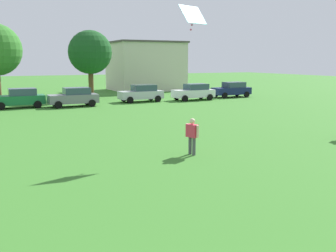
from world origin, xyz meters
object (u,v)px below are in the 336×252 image
Objects in this scene: kite at (193,16)px; parked_car_silver_3 at (142,93)px; parked_car_white_4 at (194,92)px; parked_car_navy_5 at (232,89)px; parked_car_green_1 at (20,98)px; tree_far_right at (90,52)px; adult_bystander at (192,133)px; parked_car_gray_2 at (74,97)px.

kite is 0.35× the size of parked_car_silver_3.
parked_car_silver_3 and parked_car_white_4 have the same top height.
parked_car_silver_3 is 1.00× the size of parked_car_navy_5.
parked_car_green_1 is at bearing 0.43° from parked_car_silver_3.
tree_far_right is at bearing -21.44° from parked_car_navy_5.
parked_car_green_1 is 1.00× the size of parked_car_navy_5.
parked_car_silver_3 is (6.24, 21.47, -0.10)m from adult_bystander.
tree_far_right is (-9.03, 6.71, 4.05)m from parked_car_white_4.
tree_far_right is (7.87, 5.96, 4.05)m from parked_car_green_1.
kite is 0.35× the size of parked_car_navy_5.
parked_car_navy_5 is at bearing -175.74° from parked_car_gray_2.
parked_car_green_1 is at bearing 177.57° from adult_bystander.
parked_car_white_4 is at bearing 134.37° from adult_bystander.
parked_car_green_1 is 1.00× the size of parked_car_white_4.
parked_car_silver_3 reaches higher than adult_bystander.
parked_car_silver_3 is at bearing 147.81° from adult_bystander.
parked_car_silver_3 is at bearing -58.99° from tree_far_right.
adult_bystander is at bearing -95.66° from tree_far_right.
tree_far_right is at bearing -142.89° from parked_car_green_1.
adult_bystander is 23.74m from parked_car_white_4.
parked_car_silver_3 is 0.59× the size of tree_far_right.
parked_car_green_1 is at bearing -142.89° from tree_far_right.
parked_car_white_4 is (5.50, -0.84, 0.00)m from parked_car_silver_3.
kite is at bearing 60.25° from parked_car_white_4.
tree_far_right reaches higher than kite.
parked_car_gray_2 is 0.59× the size of tree_far_right.
adult_bystander is 0.37× the size of parked_car_navy_5.
parked_car_gray_2 is 17.92m from parked_car_navy_5.
kite is 0.35× the size of parked_car_gray_2.
parked_car_white_4 is 1.00× the size of parked_car_navy_5.
tree_far_right is (3.40, 7.01, 4.05)m from parked_car_gray_2.
parked_car_gray_2 is 1.00× the size of parked_car_white_4.
tree_far_right reaches higher than parked_car_gray_2.
parked_car_green_1 and parked_car_white_4 have the same top height.
parked_car_white_4 is 5.53m from parked_car_navy_5.
parked_car_silver_3 is (6.93, 1.14, 0.00)m from parked_car_gray_2.
parked_car_white_4 and parked_car_navy_5 have the same top height.
parked_car_green_1 is (-6.33, 19.25, -5.30)m from kite.
adult_bystander is 0.37× the size of parked_car_silver_3.
adult_bystander is 20.34m from parked_car_gray_2.
parked_car_white_4 is (16.90, -0.75, 0.00)m from parked_car_green_1.
parked_car_gray_2 is (4.47, -1.06, 0.00)m from parked_car_green_1.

